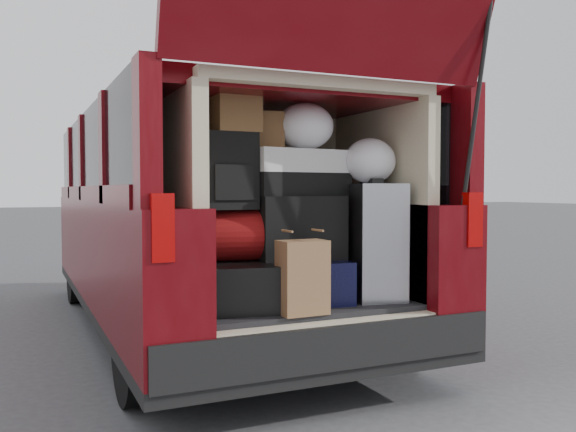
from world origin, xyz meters
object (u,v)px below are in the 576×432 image
black_hardshell (234,284)px  kraft_bag (302,277)px  red_duffel (230,235)px  twotone_duffel (295,173)px  navy_hardshell (301,280)px  black_soft_case (297,228)px  silver_roller (371,241)px  backpack (228,171)px

black_hardshell → kraft_bag: (0.25, -0.33, 0.07)m
red_duffel → twotone_duffel: twotone_duffel is taller
navy_hardshell → red_duffel: size_ratio=1.26×
navy_hardshell → kraft_bag: (-0.16, -0.35, 0.07)m
black_hardshell → black_soft_case: black_soft_case is taller
navy_hardshell → black_hardshell: bearing=-171.7°
silver_roller → kraft_bag: size_ratio=1.77×
red_duffel → silver_roller: bearing=0.9°
navy_hardshell → red_duffel: red_duffel is taller
black_soft_case → silver_roller: bearing=-9.6°
kraft_bag → red_duffel: size_ratio=0.87×
navy_hardshell → black_soft_case: bearing=-153.9°
red_duffel → black_soft_case: (0.39, -0.03, 0.03)m
kraft_bag → twotone_duffel: bearing=69.0°
black_hardshell → red_duffel: red_duffel is taller
kraft_bag → black_soft_case: bearing=68.4°
twotone_duffel → navy_hardshell: bearing=-80.9°
twotone_duffel → black_soft_case: bearing=-114.3°
navy_hardshell → kraft_bag: size_ratio=1.45×
kraft_bag → backpack: backpack is taller
backpack → twotone_duffel: bearing=6.8°
silver_roller → black_soft_case: 0.46m
black_hardshell → navy_hardshell: (0.41, 0.02, -0.00)m
kraft_bag → red_duffel: bearing=124.5°
red_duffel → kraft_bag: bearing=-46.0°
black_soft_case → kraft_bag: bearing=-109.8°
red_duffel → black_soft_case: bearing=4.2°
navy_hardshell → black_soft_case: size_ratio=1.09×
navy_hardshell → backpack: bearing=-170.0°
black_hardshell → navy_hardshell: size_ratio=1.12×
black_hardshell → silver_roller: bearing=4.9°
silver_roller → kraft_bag: silver_roller is taller
silver_roller → red_duffel: silver_roller is taller
red_duffel → navy_hardshell: bearing=6.2°
silver_roller → red_duffel: 0.84m
kraft_bag → red_duffel: 0.49m
backpack → twotone_duffel: backpack is taller
black_hardshell → backpack: 0.61m
navy_hardshell → twotone_duffel: bearing=113.1°
black_hardshell → navy_hardshell: 0.41m
black_soft_case → red_duffel: bearing=176.6°
black_hardshell → twotone_duffel: 0.73m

